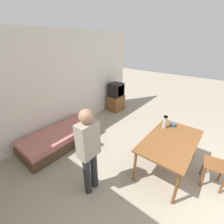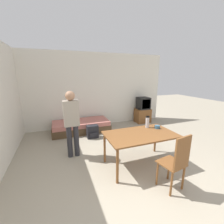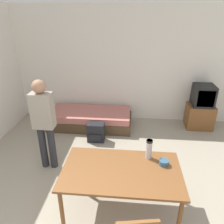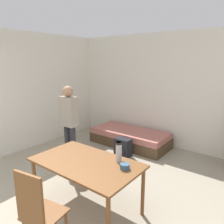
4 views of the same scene
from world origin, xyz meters
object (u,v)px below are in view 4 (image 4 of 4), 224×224
daybed (130,137)px  dining_table (86,166)px  thermos_flask (119,151)px  wooden_chair (38,211)px  mate_bowl (125,166)px  backpack (123,147)px  person_standing (69,119)px

daybed → dining_table: size_ratio=1.31×
dining_table → thermos_flask: thermos_flask is taller
daybed → wooden_chair: wooden_chair is taller
mate_bowl → wooden_chair: bearing=-109.9°
thermos_flask → backpack: bearing=122.8°
thermos_flask → person_standing: bearing=160.2°
daybed → thermos_flask: size_ratio=6.98×
daybed → backpack: size_ratio=4.80×
thermos_flask → dining_table: bearing=-141.1°
thermos_flask → mate_bowl: thermos_flask is taller
dining_table → person_standing: bearing=146.3°
person_standing → thermos_flask: size_ratio=5.74×
daybed → wooden_chair: 3.48m
daybed → thermos_flask: (1.21, -2.15, 0.69)m
thermos_flask → mate_bowl: 0.25m
daybed → thermos_flask: bearing=-60.8°
thermos_flask → backpack: thermos_flask is taller
backpack → mate_bowl: bearing=-54.7°
person_standing → mate_bowl: person_standing is taller
thermos_flask → mate_bowl: (0.19, -0.13, -0.12)m
backpack → person_standing: bearing=-127.1°
dining_table → backpack: bearing=109.3°
dining_table → wooden_chair: 0.89m
dining_table → wooden_chair: bearing=-79.5°
daybed → person_standing: size_ratio=1.22×
daybed → mate_bowl: bearing=-58.6°
person_standing → backpack: 1.34m
daybed → person_standing: (-0.44, -1.56, 0.73)m
daybed → person_standing: 1.78m
daybed → wooden_chair: (1.02, -3.30, 0.38)m
dining_table → mate_bowl: 0.56m
dining_table → person_standing: person_standing is taller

